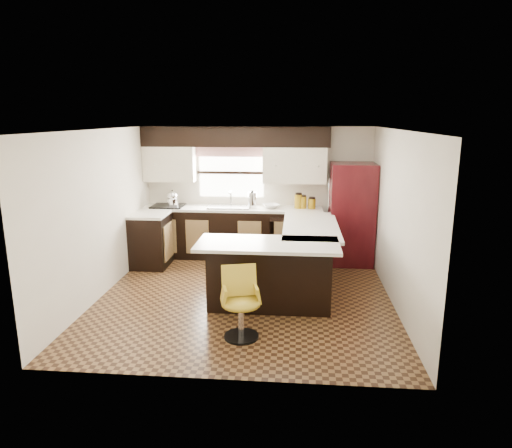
# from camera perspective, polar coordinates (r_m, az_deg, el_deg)

# --- Properties ---
(floor) EXTENTS (4.40, 4.40, 0.00)m
(floor) POSITION_cam_1_polar(r_m,az_deg,el_deg) (6.80, -1.35, -8.95)
(floor) COLOR #49301A
(floor) RESTS_ON ground
(ceiling) EXTENTS (4.40, 4.40, 0.00)m
(ceiling) POSITION_cam_1_polar(r_m,az_deg,el_deg) (6.29, -1.47, 11.72)
(ceiling) COLOR silver
(ceiling) RESTS_ON wall_back
(wall_back) EXTENTS (4.40, 0.00, 4.40)m
(wall_back) POSITION_cam_1_polar(r_m,az_deg,el_deg) (8.59, 0.25, 4.10)
(wall_back) COLOR beige
(wall_back) RESTS_ON floor
(wall_front) EXTENTS (4.40, 0.00, 4.40)m
(wall_front) POSITION_cam_1_polar(r_m,az_deg,el_deg) (4.34, -4.69, -5.22)
(wall_front) COLOR beige
(wall_front) RESTS_ON floor
(wall_left) EXTENTS (0.00, 4.40, 4.40)m
(wall_left) POSITION_cam_1_polar(r_m,az_deg,el_deg) (6.99, -18.77, 1.25)
(wall_left) COLOR beige
(wall_left) RESTS_ON floor
(wall_right) EXTENTS (0.00, 4.40, 4.40)m
(wall_right) POSITION_cam_1_polar(r_m,az_deg,el_deg) (6.55, 17.19, 0.59)
(wall_right) COLOR beige
(wall_right) RESTS_ON floor
(base_cab_back) EXTENTS (3.30, 0.60, 0.90)m
(base_cab_back) POSITION_cam_1_polar(r_m,az_deg,el_deg) (8.50, -2.95, -1.18)
(base_cab_back) COLOR black
(base_cab_back) RESTS_ON floor
(base_cab_left) EXTENTS (0.60, 0.70, 0.90)m
(base_cab_left) POSITION_cam_1_polar(r_m,az_deg,el_deg) (8.19, -12.99, -2.08)
(base_cab_left) COLOR black
(base_cab_left) RESTS_ON floor
(counter_back) EXTENTS (3.30, 0.60, 0.04)m
(counter_back) POSITION_cam_1_polar(r_m,az_deg,el_deg) (8.40, -2.98, 1.94)
(counter_back) COLOR silver
(counter_back) RESTS_ON base_cab_back
(counter_left) EXTENTS (0.60, 0.70, 0.04)m
(counter_left) POSITION_cam_1_polar(r_m,az_deg,el_deg) (8.08, -13.16, 1.16)
(counter_left) COLOR silver
(counter_left) RESTS_ON base_cab_left
(soffit) EXTENTS (3.40, 0.35, 0.36)m
(soffit) POSITION_cam_1_polar(r_m,az_deg,el_deg) (8.36, -2.63, 10.86)
(soffit) COLOR black
(soffit) RESTS_ON wall_back
(upper_cab_left) EXTENTS (0.94, 0.35, 0.64)m
(upper_cab_left) POSITION_cam_1_polar(r_m,az_deg,el_deg) (8.64, -10.70, 7.40)
(upper_cab_left) COLOR beige
(upper_cab_left) RESTS_ON wall_back
(upper_cab_right) EXTENTS (1.14, 0.35, 0.64)m
(upper_cab_right) POSITION_cam_1_polar(r_m,az_deg,el_deg) (8.32, 4.87, 7.36)
(upper_cab_right) COLOR beige
(upper_cab_right) RESTS_ON wall_back
(window_pane) EXTENTS (1.20, 0.02, 0.90)m
(window_pane) POSITION_cam_1_polar(r_m,az_deg,el_deg) (8.58, -3.11, 6.43)
(window_pane) COLOR white
(window_pane) RESTS_ON wall_back
(valance) EXTENTS (1.30, 0.06, 0.18)m
(valance) POSITION_cam_1_polar(r_m,az_deg,el_deg) (8.50, -3.18, 9.01)
(valance) COLOR #D19B93
(valance) RESTS_ON wall_back
(sink) EXTENTS (0.75, 0.45, 0.03)m
(sink) POSITION_cam_1_polar(r_m,az_deg,el_deg) (8.38, -3.35, 2.17)
(sink) COLOR #B2B2B7
(sink) RESTS_ON counter_back
(dishwasher) EXTENTS (0.58, 0.03, 0.78)m
(dishwasher) POSITION_cam_1_polar(r_m,az_deg,el_deg) (8.15, 3.76, -1.97)
(dishwasher) COLOR black
(dishwasher) RESTS_ON floor
(cooktop) EXTENTS (0.58, 0.50, 0.02)m
(cooktop) POSITION_cam_1_polar(r_m,az_deg,el_deg) (8.62, -10.94, 2.25)
(cooktop) COLOR black
(cooktop) RESTS_ON counter_back
(peninsula_long) EXTENTS (0.60, 1.95, 0.90)m
(peninsula_long) POSITION_cam_1_polar(r_m,az_deg,el_deg) (7.20, 6.35, -3.94)
(peninsula_long) COLOR black
(peninsula_long) RESTS_ON floor
(peninsula_return) EXTENTS (1.65, 0.60, 0.90)m
(peninsula_return) POSITION_cam_1_polar(r_m,az_deg,el_deg) (6.28, 1.70, -6.47)
(peninsula_return) COLOR black
(peninsula_return) RESTS_ON floor
(counter_pen_long) EXTENTS (0.84, 1.95, 0.04)m
(counter_pen_long) POSITION_cam_1_polar(r_m,az_deg,el_deg) (7.07, 6.85, -0.29)
(counter_pen_long) COLOR silver
(counter_pen_long) RESTS_ON peninsula_long
(counter_pen_return) EXTENTS (1.89, 0.84, 0.04)m
(counter_pen_return) POSITION_cam_1_polar(r_m,az_deg,el_deg) (6.05, 1.49, -2.54)
(counter_pen_return) COLOR silver
(counter_pen_return) RESTS_ON peninsula_return
(refrigerator) EXTENTS (0.77, 0.74, 1.79)m
(refrigerator) POSITION_cam_1_polar(r_m,az_deg,el_deg) (8.23, 11.83, 1.25)
(refrigerator) COLOR #3A090E
(refrigerator) RESTS_ON floor
(bar_chair) EXTENTS (0.56, 0.56, 0.85)m
(bar_chair) POSITION_cam_1_polar(r_m,az_deg,el_deg) (5.43, -1.87, -9.98)
(bar_chair) COLOR gold
(bar_chair) RESTS_ON floor
(kettle) EXTENTS (0.21, 0.21, 0.29)m
(kettle) POSITION_cam_1_polar(r_m,az_deg,el_deg) (8.57, -10.39, 3.27)
(kettle) COLOR silver
(kettle) RESTS_ON cooktop
(percolator) EXTENTS (0.15, 0.15, 0.29)m
(percolator) POSITION_cam_1_polar(r_m,az_deg,el_deg) (8.32, -0.47, 3.02)
(percolator) COLOR silver
(percolator) RESTS_ON counter_back
(mixing_bowl) EXTENTS (0.39, 0.39, 0.07)m
(mixing_bowl) POSITION_cam_1_polar(r_m,az_deg,el_deg) (8.32, 1.90, 2.25)
(mixing_bowl) COLOR white
(mixing_bowl) RESTS_ON counter_back
(canister_large) EXTENTS (0.14, 0.14, 0.25)m
(canister_large) POSITION_cam_1_polar(r_m,az_deg,el_deg) (8.31, 5.32, 2.82)
(canister_large) COLOR #8D6A0C
(canister_large) RESTS_ON counter_back
(canister_med) EXTENTS (0.12, 0.12, 0.22)m
(canister_med) POSITION_cam_1_polar(r_m,az_deg,el_deg) (8.31, 5.89, 2.69)
(canister_med) COLOR #8D6A0C
(canister_med) RESTS_ON counter_back
(canister_small) EXTENTS (0.14, 0.14, 0.18)m
(canister_small) POSITION_cam_1_polar(r_m,az_deg,el_deg) (8.32, 7.00, 2.54)
(canister_small) COLOR #8D6A0C
(canister_small) RESTS_ON counter_back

